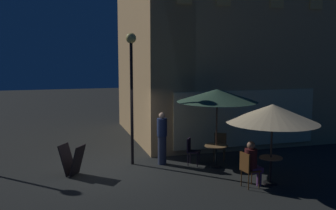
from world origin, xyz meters
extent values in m
plane|color=black|center=(0.00, 0.00, 0.00)|extent=(60.00, 60.00, 0.00)
cube|color=tan|center=(5.56, 2.03, 3.86)|extent=(8.16, 1.65, 7.73)
cube|color=tan|center=(2.30, 4.74, 3.86)|extent=(1.65, 7.08, 7.73)
cube|color=beige|center=(5.15, 1.16, 1.25)|extent=(5.71, 0.08, 2.10)
cylinder|color=black|center=(0.69, 0.58, 2.02)|extent=(0.10, 0.10, 4.05)
sphere|color=#FDE577|center=(0.69, 0.58, 4.15)|extent=(0.34, 0.34, 0.34)
cube|color=black|center=(-1.12, -0.23, 0.48)|extent=(0.55, 0.62, 0.93)
cube|color=black|center=(-1.42, -0.03, 0.48)|extent=(0.55, 0.62, 0.93)
cylinder|color=black|center=(4.05, -2.46, 0.01)|extent=(0.40, 0.40, 0.03)
cylinder|color=black|center=(4.05, -2.46, 0.37)|extent=(0.06, 0.06, 0.74)
cylinder|color=#8D6141|center=(4.05, -2.46, 0.76)|extent=(0.64, 0.64, 0.03)
cylinder|color=black|center=(3.23, -0.52, 0.01)|extent=(0.40, 0.40, 0.03)
cylinder|color=black|center=(3.23, -0.52, 0.35)|extent=(0.06, 0.06, 0.69)
cylinder|color=olive|center=(3.23, -0.52, 0.71)|extent=(0.75, 0.75, 0.03)
cylinder|color=black|center=(4.05, -2.46, 0.03)|extent=(0.36, 0.36, 0.06)
cylinder|color=#49362A|center=(4.05, -2.46, 1.11)|extent=(0.05, 0.05, 2.22)
cone|color=beige|center=(4.05, -2.46, 2.01)|extent=(2.54, 2.54, 0.52)
cylinder|color=black|center=(3.23, -0.52, 0.03)|extent=(0.36, 0.36, 0.06)
cylinder|color=#493326|center=(3.23, -0.52, 1.25)|extent=(0.05, 0.05, 2.49)
cone|color=#34543E|center=(3.23, -0.52, 2.34)|extent=(2.57, 2.57, 0.40)
cylinder|color=#5D3515|center=(3.53, -2.36, 0.23)|extent=(0.03, 0.03, 0.47)
cylinder|color=#5D3515|center=(3.57, -2.70, 0.23)|extent=(0.03, 0.03, 0.47)
cylinder|color=#5D3515|center=(3.18, -2.40, 0.23)|extent=(0.03, 0.03, 0.47)
cylinder|color=#5D3515|center=(3.23, -2.74, 0.23)|extent=(0.03, 0.03, 0.47)
cube|color=#5D3515|center=(3.38, -2.55, 0.49)|extent=(0.48, 0.48, 0.03)
cube|color=#5D3515|center=(3.18, -2.58, 0.74)|extent=(0.10, 0.43, 0.48)
cylinder|color=#4F3D25|center=(3.70, -0.06, 0.22)|extent=(0.03, 0.03, 0.44)
cylinder|color=#4F3D25|center=(3.42, 0.11, 0.22)|extent=(0.03, 0.03, 0.44)
cylinder|color=#4F3D25|center=(3.87, 0.22, 0.22)|extent=(0.03, 0.03, 0.44)
cylinder|color=#4F3D25|center=(3.59, 0.39, 0.22)|extent=(0.03, 0.03, 0.44)
cube|color=#4F3D25|center=(3.65, 0.16, 0.46)|extent=(0.57, 0.57, 0.04)
cube|color=#4F3D25|center=(3.74, 0.33, 0.70)|extent=(0.38, 0.25, 0.46)
cylinder|color=black|center=(2.83, -0.06, 0.22)|extent=(0.03, 0.03, 0.44)
cylinder|color=black|center=(2.66, -0.32, 0.22)|extent=(0.03, 0.03, 0.44)
cylinder|color=black|center=(2.57, 0.11, 0.22)|extent=(0.03, 0.03, 0.44)
cylinder|color=black|center=(2.40, -0.15, 0.22)|extent=(0.03, 0.03, 0.44)
cube|color=black|center=(2.62, -0.11, 0.46)|extent=(0.54, 0.54, 0.04)
cube|color=black|center=(2.47, -0.01, 0.69)|extent=(0.25, 0.35, 0.43)
cube|color=#552F5F|center=(3.52, -2.53, 0.49)|extent=(0.40, 0.39, 0.14)
cylinder|color=#552F5F|center=(3.67, -2.51, 0.24)|extent=(0.14, 0.14, 0.49)
cylinder|color=#471617|center=(3.38, -2.55, 0.78)|extent=(0.34, 0.34, 0.59)
sphere|color=#93684D|center=(3.38, -2.55, 1.18)|extent=(0.22, 0.22, 0.22)
cylinder|color=#2C344C|center=(1.64, 0.31, 0.48)|extent=(0.28, 0.28, 0.95)
cylinder|color=navy|center=(1.64, 0.31, 1.25)|extent=(0.34, 0.34, 0.59)
sphere|color=tan|center=(1.64, 0.31, 1.64)|extent=(0.21, 0.21, 0.21)
camera|label=1|loc=(-1.65, -11.83, 3.64)|focal=41.53mm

